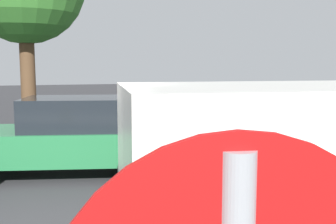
{
  "coord_description": "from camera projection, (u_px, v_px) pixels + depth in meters",
  "views": [
    {
      "loc": [
        0.1,
        -5.83,
        2.46
      ],
      "look_at": [
        1.98,
        1.0,
        1.59
      ],
      "focal_mm": 43.72,
      "sensor_mm": 36.0,
      "label": 1
    }
  ],
  "objects": [
    {
      "name": "lane_marking_centre",
      "position": [
        244.0,
        214.0,
        6.65
      ],
      "size": [
        28.0,
        0.16,
        0.01
      ],
      "primitive_type": "cube",
      "color": "#E0D14C"
    },
    {
      "name": "car_green_approaching",
      "position": [
        67.0,
        136.0,
        8.95
      ],
      "size": [
        4.66,
        2.57,
        1.7
      ],
      "color": "#236B3D",
      "rests_on": "ground_plane"
    }
  ]
}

